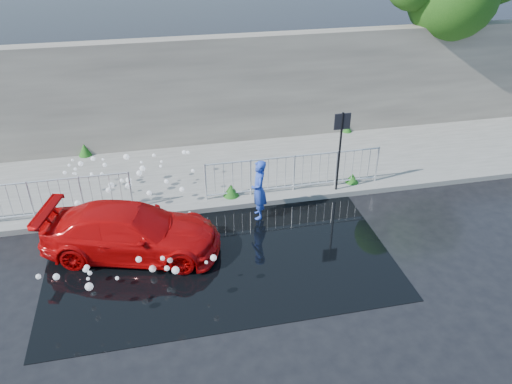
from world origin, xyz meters
TOP-DOWN VIEW (x-y plane):
  - ground at (0.00, 0.00)m, footprint 90.00×90.00m
  - pavement at (0.00, 5.00)m, footprint 30.00×4.00m
  - curb at (0.00, 3.00)m, footprint 30.00×0.25m
  - retaining_wall at (0.00, 7.20)m, footprint 30.00×0.60m
  - puddle at (0.50, 1.00)m, footprint 8.00×5.00m
  - sign_post at (4.20, 3.10)m, footprint 0.45×0.06m
  - railing_left at (-4.00, 3.35)m, footprint 5.05×0.05m
  - railing_right at (3.00, 3.35)m, footprint 5.05×0.05m
  - weeds at (-0.29, 4.60)m, footprint 12.17×3.93m
  - water_spray at (-1.71, 2.60)m, footprint 3.58×5.69m
  - red_car at (-1.49, 1.54)m, footprint 4.47×2.75m
  - person at (1.78, 2.42)m, footprint 0.47×0.65m

SIDE VIEW (x-z plane):
  - ground at x=0.00m, z-range 0.00..0.00m
  - puddle at x=0.50m, z-range 0.00..0.01m
  - pavement at x=0.00m, z-range 0.00..0.15m
  - curb at x=0.00m, z-range 0.00..0.16m
  - weeds at x=-0.29m, z-range 0.12..0.52m
  - red_car at x=-1.49m, z-range 0.00..1.21m
  - water_spray at x=-1.71m, z-range 0.12..1.19m
  - railing_left at x=-4.00m, z-range 0.19..1.29m
  - railing_right at x=3.00m, z-range 0.19..1.29m
  - person at x=1.78m, z-range 0.00..1.65m
  - sign_post at x=4.20m, z-range 0.47..2.97m
  - retaining_wall at x=0.00m, z-range 0.15..3.65m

